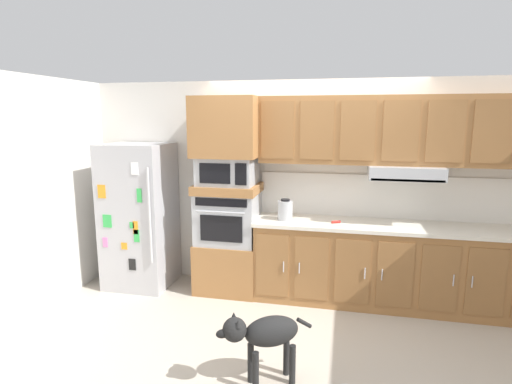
{
  "coord_description": "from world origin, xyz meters",
  "views": [
    {
      "loc": [
        0.4,
        -3.77,
        2.07
      ],
      "look_at": [
        -0.56,
        0.56,
        1.25
      ],
      "focal_mm": 28.62,
      "sensor_mm": 36.0,
      "label": 1
    }
  ],
  "objects_px": {
    "microwave": "(228,171)",
    "screwdriver": "(336,222)",
    "refrigerator": "(139,215)",
    "electric_kettle": "(285,210)",
    "built_in_oven": "(228,217)",
    "dog": "(264,334)"
  },
  "relations": [
    {
      "from": "built_in_oven",
      "to": "dog",
      "type": "height_order",
      "value": "built_in_oven"
    },
    {
      "from": "refrigerator",
      "to": "built_in_oven",
      "type": "xyz_separation_m",
      "value": [
        1.12,
        0.07,
        0.02
      ]
    },
    {
      "from": "screwdriver",
      "to": "built_in_oven",
      "type": "bearing_deg",
      "value": 176.34
    },
    {
      "from": "built_in_oven",
      "to": "screwdriver",
      "type": "height_order",
      "value": "built_in_oven"
    },
    {
      "from": "refrigerator",
      "to": "electric_kettle",
      "type": "distance_m",
      "value": 1.81
    },
    {
      "from": "microwave",
      "to": "electric_kettle",
      "type": "bearing_deg",
      "value": -3.95
    },
    {
      "from": "screwdriver",
      "to": "electric_kettle",
      "type": "relative_size",
      "value": 0.69
    },
    {
      "from": "microwave",
      "to": "screwdriver",
      "type": "distance_m",
      "value": 1.37
    },
    {
      "from": "electric_kettle",
      "to": "microwave",
      "type": "bearing_deg",
      "value": 176.05
    },
    {
      "from": "microwave",
      "to": "screwdriver",
      "type": "bearing_deg",
      "value": -3.66
    },
    {
      "from": "screwdriver",
      "to": "dog",
      "type": "bearing_deg",
      "value": -106.88
    },
    {
      "from": "built_in_oven",
      "to": "microwave",
      "type": "distance_m",
      "value": 0.56
    },
    {
      "from": "screwdriver",
      "to": "dog",
      "type": "height_order",
      "value": "screwdriver"
    },
    {
      "from": "screwdriver",
      "to": "microwave",
      "type": "bearing_deg",
      "value": 176.34
    },
    {
      "from": "dog",
      "to": "built_in_oven",
      "type": "bearing_deg",
      "value": -95.86
    },
    {
      "from": "refrigerator",
      "to": "electric_kettle",
      "type": "height_order",
      "value": "refrigerator"
    },
    {
      "from": "built_in_oven",
      "to": "dog",
      "type": "xyz_separation_m",
      "value": [
        0.77,
        -1.69,
        -0.47
      ]
    },
    {
      "from": "microwave",
      "to": "screwdriver",
      "type": "relative_size",
      "value": 3.91
    },
    {
      "from": "microwave",
      "to": "screwdriver",
      "type": "height_order",
      "value": "microwave"
    },
    {
      "from": "electric_kettle",
      "to": "dog",
      "type": "relative_size",
      "value": 0.34
    },
    {
      "from": "built_in_oven",
      "to": "microwave",
      "type": "bearing_deg",
      "value": -0.77
    },
    {
      "from": "microwave",
      "to": "electric_kettle",
      "type": "height_order",
      "value": "microwave"
    }
  ]
}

